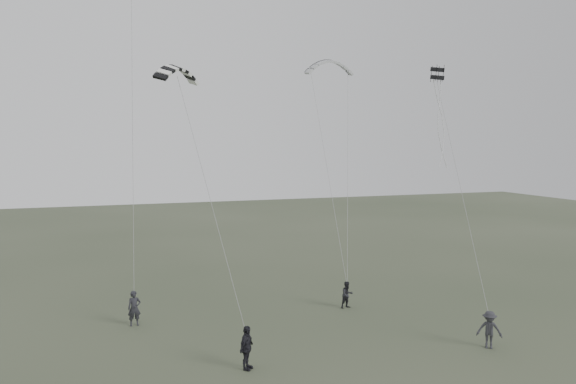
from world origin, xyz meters
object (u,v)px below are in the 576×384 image
object	(u,v)px
flyer_center	(247,348)
kite_pale_large	(330,61)
flyer_left	(134,308)
flyer_right	(347,295)
flyer_far	(489,330)
kite_striped	(177,68)
kite_box	(437,74)

from	to	relation	value
flyer_center	kite_pale_large	xyz separation A→B (m)	(10.91, 16.24, 15.15)
flyer_left	flyer_right	distance (m)	12.48
flyer_center	flyer_far	distance (m)	11.95
flyer_left	kite_pale_large	bearing A→B (deg)	24.98
flyer_left	kite_striped	world-z (taller)	kite_striped
flyer_center	kite_pale_large	distance (m)	24.75
flyer_right	kite_striped	distance (m)	16.61
flyer_right	kite_box	world-z (taller)	kite_box
flyer_far	kite_pale_large	size ratio (longest dim) A/B	0.50
flyer_center	kite_striped	size ratio (longest dim) A/B	0.72
kite_pale_large	kite_striped	world-z (taller)	kite_pale_large
kite_box	kite_pale_large	bearing A→B (deg)	86.75
flyer_far	flyer_left	bearing A→B (deg)	-173.04
kite_pale_large	kite_box	distance (m)	12.12
flyer_far	kite_pale_large	bearing A→B (deg)	129.82
kite_striped	flyer_far	bearing A→B (deg)	-67.52
flyer_center	kite_striped	world-z (taller)	kite_striped
flyer_right	flyer_far	bearing A→B (deg)	-76.86
flyer_left	flyer_right	world-z (taller)	flyer_left
kite_striped	kite_box	bearing A→B (deg)	-45.31
flyer_center	kite_striped	distance (m)	13.92
flyer_right	kite_pale_large	world-z (taller)	kite_pale_large
kite_striped	kite_pale_large	bearing A→B (deg)	-1.97
kite_box	flyer_far	bearing A→B (deg)	-106.76
flyer_left	kite_striped	xyz separation A→B (m)	(2.17, -2.66, 12.77)
flyer_left	kite_box	xyz separation A→B (m)	(16.75, -3.42, 12.98)
flyer_right	flyer_far	distance (m)	9.15
flyer_center	kite_pale_large	size ratio (longest dim) A/B	0.53
flyer_right	kite_pale_large	distance (m)	18.11
flyer_center	kite_box	size ratio (longest dim) A/B	2.91
flyer_left	kite_pale_large	distance (m)	23.05
flyer_right	flyer_far	xyz separation A→B (m)	(3.69, -8.38, 0.11)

